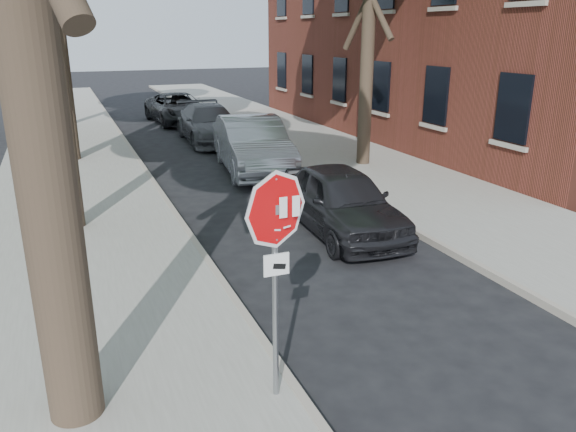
# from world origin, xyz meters

# --- Properties ---
(ground) EXTENTS (120.00, 120.00, 0.00)m
(ground) POSITION_xyz_m (0.00, 0.00, 0.00)
(ground) COLOR black
(ground) RESTS_ON ground
(sidewalk_left) EXTENTS (4.00, 55.00, 0.12)m
(sidewalk_left) POSITION_xyz_m (-2.50, 12.00, 0.06)
(sidewalk_left) COLOR gray
(sidewalk_left) RESTS_ON ground
(sidewalk_right) EXTENTS (4.00, 55.00, 0.12)m
(sidewalk_right) POSITION_xyz_m (6.00, 12.00, 0.06)
(sidewalk_right) COLOR gray
(sidewalk_right) RESTS_ON ground
(curb_left) EXTENTS (0.12, 55.00, 0.13)m
(curb_left) POSITION_xyz_m (-0.45, 12.00, 0.07)
(curb_left) COLOR #9E9384
(curb_left) RESTS_ON ground
(curb_right) EXTENTS (0.12, 55.00, 0.13)m
(curb_right) POSITION_xyz_m (3.95, 12.00, 0.07)
(curb_right) COLOR #9E9384
(curb_right) RESTS_ON ground
(stop_sign) EXTENTS (0.76, 0.34, 2.61)m
(stop_sign) POSITION_xyz_m (-0.70, -0.03, 1.95)
(stop_sign) COLOR gray
(stop_sign) RESTS_ON sidewalk_left
(car_a) EXTENTS (1.84, 4.14, 1.38)m
(car_a) POSITION_xyz_m (2.60, 4.85, 0.69)
(car_a) COLOR black
(car_a) RESTS_ON ground
(car_b) EXTENTS (2.31, 5.10, 1.62)m
(car_b) POSITION_xyz_m (2.60, 10.65, 0.81)
(car_b) COLOR #95979C
(car_b) RESTS_ON ground
(car_c) EXTENTS (2.12, 4.87, 1.40)m
(car_c) POSITION_xyz_m (2.60, 15.82, 0.70)
(car_c) COLOR #414145
(car_c) RESTS_ON ground
(car_d) EXTENTS (2.58, 5.01, 1.35)m
(car_d) POSITION_xyz_m (2.45, 20.96, 0.68)
(car_d) COLOR black
(car_d) RESTS_ON ground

